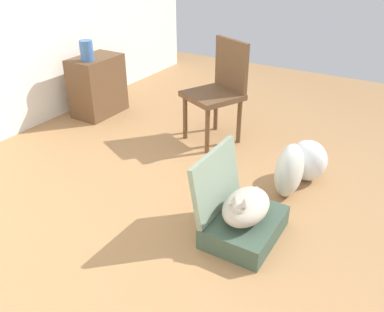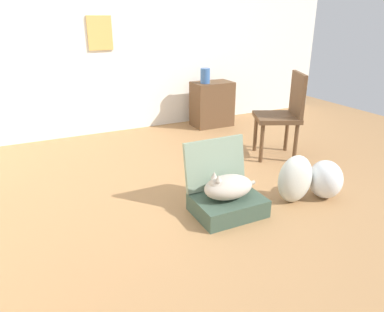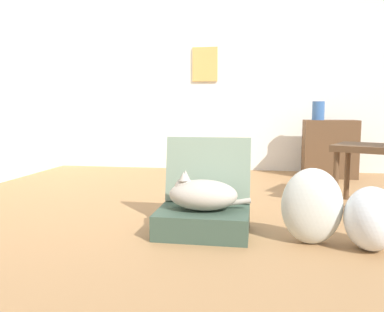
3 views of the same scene
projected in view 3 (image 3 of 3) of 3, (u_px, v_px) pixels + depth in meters
ground_plane at (222, 215)px, 2.84m from camera, size 7.68×7.68×0.00m
wall_back at (239, 67)px, 4.91m from camera, size 6.40×0.15×2.60m
suitcase_base at (203, 222)px, 2.40m from camera, size 0.56×0.43×0.15m
suitcase_lid at (208, 170)px, 2.59m from camera, size 0.56×0.11×0.43m
cat at (202, 194)px, 2.38m from camera, size 0.50×0.28×0.24m
plastic_bag_white at (312, 206)px, 2.20m from camera, size 0.34×0.20×0.43m
plastic_bag_clear at (372, 219)px, 2.10m from camera, size 0.28×0.31×0.35m
side_table at (329, 149)px, 4.45m from camera, size 0.57×0.36×0.65m
vase_tall at (318, 111)px, 4.38m from camera, size 0.14×0.14×0.21m
chair at (380, 141)px, 2.98m from camera, size 0.62×0.62×0.96m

